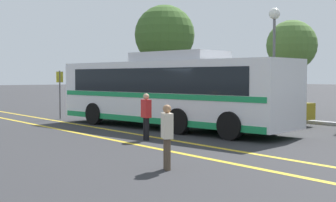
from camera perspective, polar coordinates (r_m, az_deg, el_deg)
ground_plane at (r=18.98m, az=2.68°, el=-3.67°), size 220.00×220.00×0.00m
lane_strip_0 at (r=18.59m, az=-5.31°, el=-3.81°), size 31.38×0.20×0.01m
lane_strip_1 at (r=17.79m, az=-9.53°, el=-4.15°), size 31.38×0.20×0.01m
curb_strip at (r=24.50m, az=12.08°, el=-2.06°), size 39.38×0.36×0.15m
transit_bus at (r=19.75m, az=0.04°, el=1.33°), size 11.88×4.01×3.22m
parked_car_0 at (r=31.22m, az=-5.42°, el=0.31°), size 4.77×1.82×1.49m
parked_car_1 at (r=26.31m, az=1.78°, el=-0.19°), size 4.10×2.03×1.50m
parked_car_2 at (r=22.49m, az=11.27°, el=-0.68°), size 4.91×2.20×1.57m
pedestrian_0 at (r=11.01m, az=-0.12°, el=-3.95°), size 0.47×0.39×1.54m
pedestrian_1 at (r=16.14m, az=-2.68°, el=-1.57°), size 0.46×0.30×1.62m
bus_stop_sign at (r=24.91m, az=-13.06°, el=1.49°), size 0.08×0.40×2.52m
street_lamp at (r=25.30m, az=12.83°, el=8.22°), size 0.59×0.59×5.79m
tree_0 at (r=27.63m, az=14.84°, el=6.54°), size 2.86×2.86×5.42m
tree_1 at (r=34.60m, az=-0.42°, el=8.02°), size 4.40×4.40×7.46m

